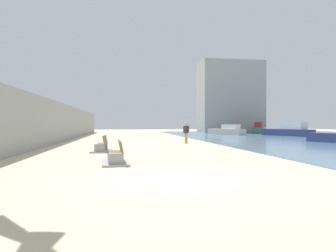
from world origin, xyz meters
name	(u,v)px	position (x,y,z in m)	size (l,w,h in m)	color
ground_plane	(140,142)	(0.00, 18.00, 0.00)	(120.00, 120.00, 0.00)	beige
seawall	(54,122)	(-7.50, 18.00, 1.78)	(0.80, 64.00, 3.57)	#9E9E99
bench_near	(116,158)	(-1.87, 3.74, 0.23)	(1.24, 2.17, 0.98)	#9E9E99
bench_far	(102,148)	(-2.83, 9.24, 0.23)	(1.20, 2.15, 0.98)	#9E9E99
person_walking	(186,131)	(3.71, 15.45, 1.04)	(0.46, 0.33, 1.77)	gold
boat_far_left	(289,131)	(20.56, 27.75, 0.73)	(4.41, 7.39, 1.88)	navy
boat_outer	(259,129)	(21.80, 38.81, 0.76)	(5.09, 6.76, 1.93)	#337060
boat_nearest	(227,131)	(13.88, 33.33, 0.62)	(4.08, 6.74, 1.54)	beige
harbor_building	(230,97)	(19.26, 46.00, 6.86)	(12.00, 6.00, 13.72)	#9E9E99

